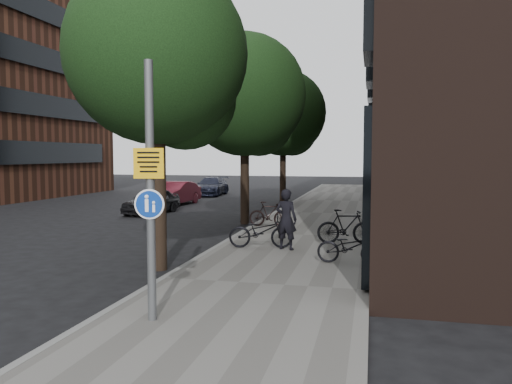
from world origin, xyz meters
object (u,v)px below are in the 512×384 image
(signpost, at_px, (150,191))
(parked_bike_facade_near, at_px, (350,247))
(parked_car_near, at_px, (152,201))
(pedestrian, at_px, (286,219))

(signpost, height_order, parked_bike_facade_near, signpost)
(signpost, distance_m, parked_car_near, 16.47)
(signpost, relative_size, pedestrian, 2.41)
(pedestrian, distance_m, parked_car_near, 11.51)
(pedestrian, distance_m, parked_bike_facade_near, 2.46)
(signpost, xyz_separation_m, parked_bike_facade_near, (3.01, 5.11, -1.72))
(pedestrian, bearing_deg, parked_bike_facade_near, 155.04)
(parked_car_near, bearing_deg, parked_bike_facade_near, -37.18)
(signpost, height_order, parked_car_near, signpost)
(pedestrian, height_order, parked_bike_facade_near, pedestrian)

